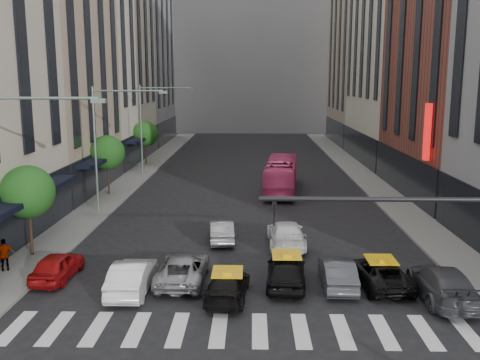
# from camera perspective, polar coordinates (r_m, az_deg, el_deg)

# --- Properties ---
(ground) EXTENTS (160.00, 160.00, 0.00)m
(ground) POSITION_cam_1_polar(r_m,az_deg,el_deg) (20.25, 0.39, -17.60)
(ground) COLOR black
(ground) RESTS_ON ground
(sidewalk_left) EXTENTS (3.00, 96.00, 0.15)m
(sidewalk_left) POSITION_cam_1_polar(r_m,az_deg,el_deg) (50.19, -12.27, -0.58)
(sidewalk_left) COLOR slate
(sidewalk_left) RESTS_ON ground
(sidewalk_right) EXTENTS (3.00, 96.00, 0.15)m
(sidewalk_right) POSITION_cam_1_polar(r_m,az_deg,el_deg) (50.06, 14.26, -0.69)
(sidewalk_right) COLOR slate
(sidewalk_right) RESTS_ON ground
(building_left_b) EXTENTS (8.00, 16.00, 24.00)m
(building_left_b) POSITION_cam_1_polar(r_m,az_deg,el_deg) (49.06, -19.81, 12.81)
(building_left_b) COLOR tan
(building_left_b) RESTS_ON ground
(building_left_c) EXTENTS (8.00, 20.00, 36.00)m
(building_left_c) POSITION_cam_1_polar(r_m,az_deg,el_deg) (66.69, -14.38, 17.52)
(building_left_c) COLOR beige
(building_left_c) RESTS_ON ground
(building_left_d) EXTENTS (8.00, 18.00, 30.00)m
(building_left_d) POSITION_cam_1_polar(r_m,az_deg,el_deg) (84.81, -10.75, 14.06)
(building_left_d) COLOR gray
(building_left_d) RESTS_ON ground
(building_right_b) EXTENTS (8.00, 18.00, 26.00)m
(building_right_b) POSITION_cam_1_polar(r_m,az_deg,el_deg) (47.99, 22.41, 13.90)
(building_right_b) COLOR brown
(building_right_b) RESTS_ON ground
(building_right_d) EXTENTS (8.00, 18.00, 28.00)m
(building_right_d) POSITION_cam_1_polar(r_m,az_deg,el_deg) (84.64, 13.08, 13.30)
(building_right_d) COLOR tan
(building_right_d) RESTS_ON ground
(building_far) EXTENTS (30.00, 10.00, 36.00)m
(building_far) POSITION_cam_1_polar(r_m,az_deg,el_deg) (103.20, 1.22, 15.25)
(building_far) COLOR gray
(building_far) RESTS_ON ground
(tree_near) EXTENTS (2.88, 2.88, 4.95)m
(tree_near) POSITION_cam_1_polar(r_m,az_deg,el_deg) (30.93, -21.70, -1.20)
(tree_near) COLOR black
(tree_near) RESTS_ON sidewalk_left
(tree_mid) EXTENTS (2.88, 2.88, 4.95)m
(tree_mid) POSITION_cam_1_polar(r_m,az_deg,el_deg) (45.87, -13.97, 2.85)
(tree_mid) COLOR black
(tree_mid) RESTS_ON sidewalk_left
(tree_far) EXTENTS (2.88, 2.88, 4.95)m
(tree_far) POSITION_cam_1_polar(r_m,az_deg,el_deg) (61.34, -10.07, 4.87)
(tree_far) COLOR black
(tree_far) RESTS_ON sidewalk_left
(streetlamp_near) EXTENTS (5.38, 0.25, 9.00)m
(streetlamp_near) POSITION_cam_1_polar(r_m,az_deg,el_deg) (24.44, -23.68, 1.07)
(streetlamp_near) COLOR gray
(streetlamp_near) RESTS_ON sidewalk_left
(streetlamp_mid) EXTENTS (5.38, 0.25, 9.00)m
(streetlamp_mid) POSITION_cam_1_polar(r_m,az_deg,el_deg) (39.41, -13.92, 4.93)
(streetlamp_mid) COLOR gray
(streetlamp_mid) RESTS_ON sidewalk_left
(streetlamp_far) EXTENTS (5.38, 0.25, 9.00)m
(streetlamp_far) POSITION_cam_1_polar(r_m,az_deg,el_deg) (54.96, -9.56, 6.60)
(streetlamp_far) COLOR gray
(streetlamp_far) RESTS_ON sidewalk_left
(traffic_signal) EXTENTS (10.10, 0.20, 6.00)m
(traffic_signal) POSITION_cam_1_polar(r_m,az_deg,el_deg) (19.10, 24.24, -5.83)
(traffic_signal) COLOR black
(traffic_signal) RESTS_ON ground
(liberty_sign) EXTENTS (0.30, 0.70, 4.00)m
(liberty_sign) POSITION_cam_1_polar(r_m,az_deg,el_deg) (39.96, 19.35, 4.86)
(liberty_sign) COLOR red
(liberty_sign) RESTS_ON ground
(car_red) EXTENTS (1.76, 4.02, 1.35)m
(car_red) POSITION_cam_1_polar(r_m,az_deg,el_deg) (27.82, -18.90, -8.65)
(car_red) COLOR #9D0E0F
(car_red) RESTS_ON ground
(car_white_front) EXTENTS (1.59, 4.53, 1.49)m
(car_white_front) POSITION_cam_1_polar(r_m,az_deg,el_deg) (25.32, -11.44, -10.02)
(car_white_front) COLOR silver
(car_white_front) RESTS_ON ground
(car_silver) EXTENTS (2.30, 4.91, 1.36)m
(car_silver) POSITION_cam_1_polar(r_m,az_deg,el_deg) (26.10, -6.13, -9.39)
(car_silver) COLOR #9A999E
(car_silver) RESTS_ON ground
(taxi_left) EXTENTS (2.06, 4.38, 1.23)m
(taxi_left) POSITION_cam_1_polar(r_m,az_deg,el_deg) (24.12, -1.34, -11.20)
(taxi_left) COLOR black
(taxi_left) RESTS_ON ground
(taxi_center) EXTENTS (2.09, 4.58, 1.52)m
(taxi_center) POSITION_cam_1_polar(r_m,az_deg,el_deg) (25.58, 4.95, -9.59)
(taxi_center) COLOR black
(taxi_center) RESTS_ON ground
(car_grey_mid) EXTENTS (1.53, 4.18, 1.37)m
(car_grey_mid) POSITION_cam_1_polar(r_m,az_deg,el_deg) (25.81, 10.35, -9.72)
(car_grey_mid) COLOR #3B3D43
(car_grey_mid) RESTS_ON ground
(taxi_right) EXTENTS (2.53, 4.77, 1.28)m
(taxi_right) POSITION_cam_1_polar(r_m,az_deg,el_deg) (26.36, 14.73, -9.57)
(taxi_right) COLOR black
(taxi_right) RESTS_ON ground
(car_grey_curb) EXTENTS (2.20, 5.23, 1.51)m
(car_grey_curb) POSITION_cam_1_polar(r_m,az_deg,el_deg) (25.60, 20.79, -10.27)
(car_grey_curb) COLOR #404148
(car_grey_curb) RESTS_ON ground
(car_row2_left) EXTENTS (1.71, 4.07, 1.31)m
(car_row2_left) POSITION_cam_1_polar(r_m,az_deg,el_deg) (32.32, -1.96, -5.43)
(car_row2_left) COLOR #9B9AA0
(car_row2_left) RESTS_ON ground
(car_row2_right) EXTENTS (2.17, 5.12, 1.47)m
(car_row2_right) POSITION_cam_1_polar(r_m,az_deg,el_deg) (31.50, 4.93, -5.74)
(car_row2_right) COLOR white
(car_row2_right) RESTS_ON ground
(bus) EXTENTS (3.45, 10.74, 2.94)m
(bus) POSITION_cam_1_polar(r_m,az_deg,el_deg) (46.59, 4.42, 0.53)
(bus) COLOR #F8498E
(bus) RESTS_ON ground
(pedestrian_far) EXTENTS (1.04, 0.77, 1.65)m
(pedestrian_far) POSITION_cam_1_polar(r_m,az_deg,el_deg) (29.44, -23.80, -7.32)
(pedestrian_far) COLOR gray
(pedestrian_far) RESTS_ON sidewalk_left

